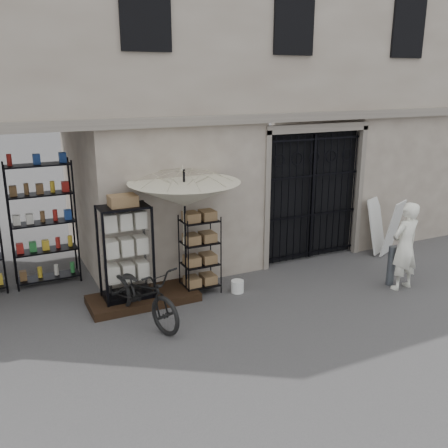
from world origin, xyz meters
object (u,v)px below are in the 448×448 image
market_umbrella (184,187)px  bicycle (143,321)px  easel_sign (385,227)px  steel_bollard (391,266)px  wire_rack (200,255)px  white_bucket (237,286)px  shopkeeper (400,288)px  display_cabinet (126,257)px

market_umbrella → bicycle: size_ratio=1.47×
market_umbrella → easel_sign: market_umbrella is taller
steel_bollard → easel_sign: bearing=51.1°
wire_rack → steel_bollard: size_ratio=1.88×
white_bucket → steel_bollard: bearing=-19.2°
bicycle → easel_sign: bearing=-11.5°
market_umbrella → steel_bollard: market_umbrella is taller
white_bucket → easel_sign: size_ratio=0.19×
bicycle → easel_sign: (6.15, 0.81, 0.67)m
easel_sign → shopkeeper: bearing=-148.1°
wire_rack → steel_bollard: bearing=-45.2°
white_bucket → market_umbrella: bearing=160.4°
display_cabinet → shopkeeper: (5.06, -1.64, -0.92)m
white_bucket → shopkeeper: (3.01, -1.25, -0.12)m
shopkeeper → display_cabinet: bearing=-23.1°
steel_bollard → display_cabinet: bearing=164.1°
display_cabinet → bicycle: size_ratio=0.94×
display_cabinet → wire_rack: 1.43m
display_cabinet → wire_rack: bearing=-19.8°
display_cabinet → wire_rack: (1.42, -0.03, -0.17)m
steel_bollard → shopkeeper: (0.08, -0.23, -0.41)m
market_umbrella → bicycle: market_umbrella is taller
wire_rack → shopkeeper: size_ratio=0.87×
market_umbrella → shopkeeper: market_umbrella is taller
market_umbrella → shopkeeper: bearing=-21.9°
bicycle → steel_bollard: (4.96, -0.66, 0.41)m
wire_rack → market_umbrella: size_ratio=0.52×
wire_rack → white_bucket: 0.96m
steel_bollard → shopkeeper: steel_bollard is taller
wire_rack → easel_sign: size_ratio=1.18×
wire_rack → white_bucket: size_ratio=6.16×
market_umbrella → steel_bollard: bearing=-19.3°
display_cabinet → white_bucket: display_cabinet is taller
steel_bollard → bicycle: bearing=172.4°
wire_rack → bicycle: (-1.39, -0.72, -0.75)m
shopkeeper → bicycle: bearing=-15.1°
shopkeeper → wire_rack: bearing=-28.9°
display_cabinet → steel_bollard: (4.99, -1.42, -0.52)m
market_umbrella → steel_bollard: (3.86, -1.36, -1.70)m
display_cabinet → market_umbrella: market_umbrella is taller
easel_sign → steel_bollard: bearing=-153.9°
wire_rack → shopkeeper: bearing=-47.9°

